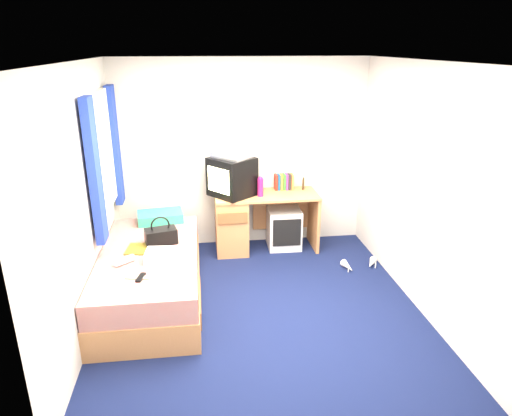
{
  "coord_description": "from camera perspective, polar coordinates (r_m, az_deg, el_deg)",
  "views": [
    {
      "loc": [
        -0.55,
        -3.99,
        2.54
      ],
      "look_at": [
        0.05,
        0.7,
        0.83
      ],
      "focal_mm": 32.0,
      "sensor_mm": 36.0,
      "label": 1
    }
  ],
  "objects": [
    {
      "name": "pillow",
      "position": [
        5.55,
        -11.88,
        -1.08
      ],
      "size": [
        0.56,
        0.4,
        0.11
      ],
      "primitive_type": "cube",
      "rotation": [
        0.0,
        0.0,
        0.14
      ],
      "color": "teal",
      "rests_on": "bed"
    },
    {
      "name": "magazine",
      "position": [
        4.88,
        -14.63,
        -4.96
      ],
      "size": [
        0.24,
        0.3,
        0.01
      ],
      "primitive_type": "cube",
      "rotation": [
        0.0,
        0.0,
        -0.11
      ],
      "color": "yellow",
      "rests_on": "bed"
    },
    {
      "name": "vcr",
      "position": [
        5.59,
        -3.06,
        6.71
      ],
      "size": [
        0.53,
        0.53,
        0.08
      ],
      "primitive_type": "cube",
      "rotation": [
        0.0,
        0.0,
        -0.78
      ],
      "color": "silver",
      "rests_on": "crt_tv"
    },
    {
      "name": "crt_tv",
      "position": [
        5.66,
        -3.04,
        3.93
      ],
      "size": [
        0.65,
        0.65,
        0.48
      ],
      "rotation": [
        0.0,
        0.0,
        -0.89
      ],
      "color": "black",
      "rests_on": "desk"
    },
    {
      "name": "pink_water_bottle",
      "position": [
        5.65,
        0.55,
        2.58
      ],
      "size": [
        0.08,
        0.08,
        0.23
      ],
      "primitive_type": "cylinder",
      "rotation": [
        0.0,
        0.0,
        0.08
      ],
      "color": "#C91C63",
      "rests_on": "desk"
    },
    {
      "name": "handbag",
      "position": [
        4.93,
        -11.8,
        -3.39
      ],
      "size": [
        0.36,
        0.26,
        0.3
      ],
      "rotation": [
        0.0,
        0.0,
        0.25
      ],
      "color": "black",
      "rests_on": "bed"
    },
    {
      "name": "storage_cube",
      "position": [
        6.0,
        3.49,
        -2.49
      ],
      "size": [
        0.43,
        0.43,
        0.52
      ],
      "primitive_type": "cube",
      "rotation": [
        0.0,
        0.0,
        -0.02
      ],
      "color": "white",
      "rests_on": "ground"
    },
    {
      "name": "water_bottle",
      "position": [
        4.59,
        -16.15,
        -6.32
      ],
      "size": [
        0.2,
        0.18,
        0.07
      ],
      "primitive_type": "cylinder",
      "rotation": [
        0.0,
        1.57,
        0.69
      ],
      "color": "silver",
      "rests_on": "bed"
    },
    {
      "name": "bed",
      "position": [
        4.91,
        -13.01,
        -8.26
      ],
      "size": [
        1.01,
        2.0,
        0.54
      ],
      "color": "tan",
      "rests_on": "ground"
    },
    {
      "name": "colour_swatch_fan",
      "position": [
        4.31,
        -14.56,
        -8.4
      ],
      "size": [
        0.23,
        0.1,
        0.01
      ],
      "primitive_type": "cube",
      "rotation": [
        0.0,
        0.0,
        -0.17
      ],
      "color": "orange",
      "rests_on": "bed"
    },
    {
      "name": "picture_frame",
      "position": [
        5.99,
        5.93,
        3.07
      ],
      "size": [
        0.05,
        0.12,
        0.14
      ],
      "primitive_type": "cube",
      "rotation": [
        0.0,
        0.0,
        -0.28
      ],
      "color": "black",
      "rests_on": "desk"
    },
    {
      "name": "desk",
      "position": [
        5.86,
        -1.4,
        -1.51
      ],
      "size": [
        1.3,
        0.55,
        0.75
      ],
      "color": "tan",
      "rests_on": "ground"
    },
    {
      "name": "white_heels",
      "position": [
        5.65,
        12.84,
        -6.95
      ],
      "size": [
        0.47,
        0.28,
        0.09
      ],
      "color": "white",
      "rests_on": "ground"
    },
    {
      "name": "remote_control",
      "position": [
        4.3,
        -14.21,
        -8.4
      ],
      "size": [
        0.08,
        0.17,
        0.02
      ],
      "primitive_type": "cube",
      "rotation": [
        0.0,
        0.0,
        -0.23
      ],
      "color": "black",
      "rests_on": "bed"
    },
    {
      "name": "window_assembly",
      "position": [
        5.12,
        -18.47,
        6.16
      ],
      "size": [
        0.11,
        1.42,
        1.4
      ],
      "color": "silver",
      "rests_on": "room_shell"
    },
    {
      "name": "ground",
      "position": [
        4.76,
        0.46,
        -12.37
      ],
      "size": [
        3.4,
        3.4,
        0.0
      ],
      "primitive_type": "plane",
      "color": "#0C1438",
      "rests_on": "ground"
    },
    {
      "name": "book_row",
      "position": [
        5.94,
        3.49,
        3.29
      ],
      "size": [
        0.24,
        0.13,
        0.2
      ],
      "color": "maroon",
      "rests_on": "desk"
    },
    {
      "name": "towel",
      "position": [
        4.57,
        -11.79,
        -5.85
      ],
      "size": [
        0.32,
        0.27,
        0.1
      ],
      "primitive_type": "cube",
      "rotation": [
        0.0,
        0.0,
        -0.1
      ],
      "color": "white",
      "rests_on": "bed"
    },
    {
      "name": "room_shell",
      "position": [
        4.17,
        0.51,
        4.73
      ],
      "size": [
        3.4,
        3.4,
        3.4
      ],
      "color": "white",
      "rests_on": "ground"
    },
    {
      "name": "aerosol_can",
      "position": [
        5.76,
        0.62,
        2.75
      ],
      "size": [
        0.05,
        0.05,
        0.19
      ],
      "primitive_type": "cylinder",
      "rotation": [
        0.0,
        0.0,
        -0.02
      ],
      "color": "white",
      "rests_on": "desk"
    }
  ]
}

